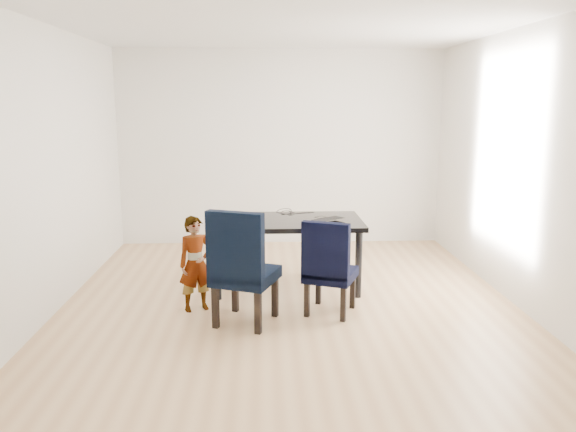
{
  "coord_description": "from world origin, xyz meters",
  "views": [
    {
      "loc": [
        -0.25,
        -5.36,
        1.98
      ],
      "look_at": [
        0.0,
        0.2,
        0.85
      ],
      "focal_mm": 35.0,
      "sensor_mm": 36.0,
      "label": 1
    }
  ],
  "objects_px": {
    "dining_table": "(287,253)",
    "child": "(196,264)",
    "plate": "(221,227)",
    "laptop": "(325,219)",
    "chair_right": "(331,266)",
    "chair_left": "(245,266)"
  },
  "relations": [
    {
      "from": "chair_right",
      "to": "chair_left",
      "type": "bearing_deg",
      "value": -143.03
    },
    {
      "from": "plate",
      "to": "laptop",
      "type": "distance_m",
      "value": 1.11
    },
    {
      "from": "dining_table",
      "to": "child",
      "type": "relative_size",
      "value": 1.73
    },
    {
      "from": "dining_table",
      "to": "chair_left",
      "type": "relative_size",
      "value": 1.49
    },
    {
      "from": "child",
      "to": "dining_table",
      "type": "bearing_deg",
      "value": 11.26
    },
    {
      "from": "chair_right",
      "to": "child",
      "type": "relative_size",
      "value": 0.99
    },
    {
      "from": "chair_left",
      "to": "laptop",
      "type": "distance_m",
      "value": 1.25
    },
    {
      "from": "plate",
      "to": "laptop",
      "type": "height_order",
      "value": "laptop"
    },
    {
      "from": "chair_right",
      "to": "laptop",
      "type": "height_order",
      "value": "chair_right"
    },
    {
      "from": "dining_table",
      "to": "laptop",
      "type": "height_order",
      "value": "laptop"
    },
    {
      "from": "child",
      "to": "laptop",
      "type": "distance_m",
      "value": 1.46
    },
    {
      "from": "plate",
      "to": "laptop",
      "type": "bearing_deg",
      "value": 14.62
    },
    {
      "from": "chair_right",
      "to": "laptop",
      "type": "relative_size",
      "value": 2.53
    },
    {
      "from": "chair_right",
      "to": "laptop",
      "type": "xyz_separation_m",
      "value": [
        0.02,
        0.71,
        0.3
      ]
    },
    {
      "from": "dining_table",
      "to": "plate",
      "type": "distance_m",
      "value": 0.86
    },
    {
      "from": "dining_table",
      "to": "child",
      "type": "xyz_separation_m",
      "value": [
        -0.9,
        -0.65,
        0.09
      ]
    },
    {
      "from": "child",
      "to": "plate",
      "type": "height_order",
      "value": "child"
    },
    {
      "from": "dining_table",
      "to": "child",
      "type": "bearing_deg",
      "value": -144.16
    },
    {
      "from": "chair_right",
      "to": "child",
      "type": "bearing_deg",
      "value": -163.23
    },
    {
      "from": "chair_left",
      "to": "child",
      "type": "xyz_separation_m",
      "value": [
        -0.49,
        0.33,
        -0.07
      ]
    },
    {
      "from": "plate",
      "to": "child",
      "type": "bearing_deg",
      "value": -126.31
    },
    {
      "from": "dining_table",
      "to": "plate",
      "type": "bearing_deg",
      "value": -152.76
    }
  ]
}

